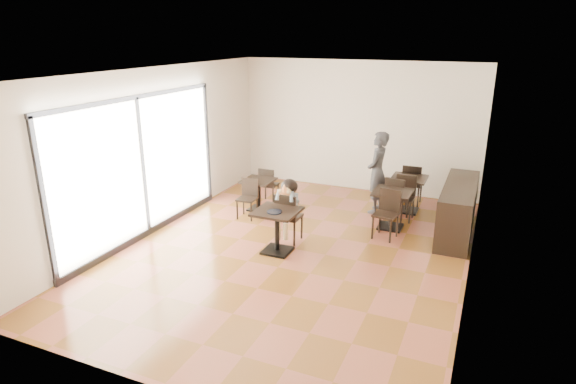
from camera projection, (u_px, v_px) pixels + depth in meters
The scene contains 23 objects.
floor at pixel (295, 249), 8.91m from camera, with size 6.00×8.00×0.01m, color brown.
ceiling at pixel (296, 72), 7.89m from camera, with size 6.00×8.00×0.01m, color white.
wall_back at pixel (357, 127), 11.89m from camera, with size 6.00×0.01×3.20m, color beige.
wall_front at pixel (147, 261), 4.91m from camera, with size 6.00×0.01×3.20m, color beige.
wall_left at pixel (156, 150), 9.53m from camera, with size 0.01×8.00×3.20m, color beige.
wall_right at pixel (479, 187), 7.27m from camera, with size 0.01×8.00×3.20m, color beige.
storefront_window at pixel (142, 166), 9.14m from camera, with size 0.04×4.50×2.60m, color white.
child_table at pixel (277, 231), 8.68m from camera, with size 0.76×0.76×0.81m, color black, non-canonical shape.
child_chair at pixel (289, 217), 9.13m from camera, with size 0.44×0.44×0.97m, color black, non-canonical shape.
child at pixel (289, 211), 9.09m from camera, with size 0.44×0.61×1.22m, color gray, non-canonical shape.
plate at pixel (275, 212), 8.46m from camera, with size 0.27×0.27×0.02m, color black.
pizza_slice at pixel (285, 191), 8.79m from camera, with size 0.28×0.22×0.07m, color #E9BA6F, non-canonical shape.
adult_patron at pixel (377, 173), 10.51m from camera, with size 0.66×0.43×1.81m, color #35353A.
cafe_table_mid at pixel (391, 210), 9.76m from camera, with size 0.75×0.75×0.79m, color black, non-canonical shape.
cafe_table_left at pixel (259, 195), 10.79m from camera, with size 0.67×0.67×0.71m, color black, non-canonical shape.
cafe_table_back at pixel (408, 194), 10.68m from camera, with size 0.75×0.75×0.79m, color black, non-canonical shape.
chair_mid_a at pixel (397, 198), 10.22m from camera, with size 0.43×0.43×0.95m, color black, non-canonical shape.
chair_mid_b at pixel (386, 215), 9.26m from camera, with size 0.43×0.43×0.95m, color black, non-canonical shape.
chair_left_a at pixel (269, 185), 11.25m from camera, with size 0.38×0.38×0.85m, color black, non-canonical shape.
chair_left_b at pixel (247, 199), 10.29m from camera, with size 0.38×0.38×0.85m, color black, non-canonical shape.
chair_back_a at pixel (412, 184), 11.14m from camera, with size 0.43×0.43×0.95m, color black, non-canonical shape.
chair_back_b at pixel (404, 198), 10.18m from camera, with size 0.43×0.43×0.95m, color black, non-canonical shape.
service_counter at pixel (458, 209), 9.50m from camera, with size 0.60×2.40×1.00m, color black.
Camera 1 is at (3.08, -7.51, 3.82)m, focal length 30.00 mm.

